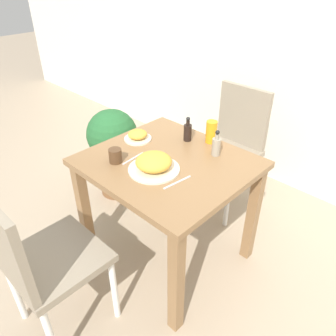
{
  "coord_description": "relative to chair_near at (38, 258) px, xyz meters",
  "views": [
    {
      "loc": [
        1.07,
        -1.11,
        1.67
      ],
      "look_at": [
        0.0,
        0.0,
        0.67
      ],
      "focal_mm": 35.0,
      "sensor_mm": 36.0,
      "label": 1
    }
  ],
  "objects": [
    {
      "name": "ground_plane",
      "position": [
        0.07,
        0.78,
        -0.52
      ],
      "size": [
        16.0,
        16.0,
        0.0
      ],
      "primitive_type": "plane",
      "color": "tan"
    },
    {
      "name": "wall_back",
      "position": [
        0.07,
        2.09,
        0.78
      ],
      "size": [
        8.0,
        0.05,
        2.6
      ],
      "color": "beige",
      "rests_on": "ground_plane"
    },
    {
      "name": "dining_table",
      "position": [
        0.07,
        0.78,
        0.08
      ],
      "size": [
        0.87,
        0.79,
        0.72
      ],
      "color": "olive",
      "rests_on": "ground_plane"
    },
    {
      "name": "chair_near",
      "position": [
        0.0,
        0.0,
        0.0
      ],
      "size": [
        0.42,
        0.42,
        0.92
      ],
      "rotation": [
        0.0,
        0.0,
        3.14
      ],
      "color": "gray",
      "rests_on": "ground_plane"
    },
    {
      "name": "chair_far",
      "position": [
        0.0,
        1.53,
        0.0
      ],
      "size": [
        0.42,
        0.42,
        0.92
      ],
      "color": "gray",
      "rests_on": "ground_plane"
    },
    {
      "name": "food_plate",
      "position": [
        0.08,
        0.66,
        0.24
      ],
      "size": [
        0.27,
        0.27,
        0.09
      ],
      "color": "beige",
      "rests_on": "dining_table"
    },
    {
      "name": "side_plate",
      "position": [
        -0.24,
        0.83,
        0.23
      ],
      "size": [
        0.17,
        0.17,
        0.06
      ],
      "color": "beige",
      "rests_on": "dining_table"
    },
    {
      "name": "drink_cup",
      "position": [
        -0.13,
        0.57,
        0.24
      ],
      "size": [
        0.07,
        0.07,
        0.08
      ],
      "color": "#4C331E",
      "rests_on": "dining_table"
    },
    {
      "name": "juice_glass",
      "position": [
        0.1,
        1.12,
        0.27
      ],
      "size": [
        0.07,
        0.07,
        0.14
      ],
      "color": "orange",
      "rests_on": "dining_table"
    },
    {
      "name": "sauce_bottle",
      "position": [
        0.22,
        1.01,
        0.26
      ],
      "size": [
        0.05,
        0.05,
        0.15
      ],
      "color": "gray",
      "rests_on": "dining_table"
    },
    {
      "name": "condiment_bottle",
      "position": [
        -0.01,
        1.04,
        0.26
      ],
      "size": [
        0.05,
        0.05,
        0.15
      ],
      "color": "black",
      "rests_on": "dining_table"
    },
    {
      "name": "fork_utensil",
      "position": [
        -0.09,
        0.66,
        0.2
      ],
      "size": [
        0.02,
        0.16,
        0.0
      ],
      "rotation": [
        0.0,
        0.0,
        1.66
      ],
      "color": "silver",
      "rests_on": "dining_table"
    },
    {
      "name": "spoon_utensil",
      "position": [
        0.25,
        0.66,
        0.2
      ],
      "size": [
        0.03,
        0.17,
        0.0
      ],
      "rotation": [
        0.0,
        0.0,
        1.44
      ],
      "color": "silver",
      "rests_on": "dining_table"
    },
    {
      "name": "potted_plant_left",
      "position": [
        -0.72,
        0.99,
        -0.08
      ],
      "size": [
        0.39,
        0.39,
        0.73
      ],
      "color": "brown",
      "rests_on": "ground_plane"
    }
  ]
}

